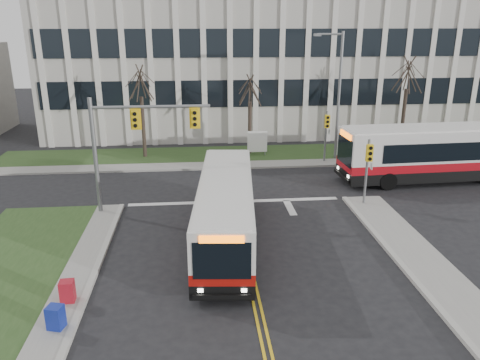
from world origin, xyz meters
name	(u,v)px	position (x,y,z in m)	size (l,w,h in m)	color
ground	(250,274)	(0.00, 0.00, 0.00)	(120.00, 120.00, 0.00)	black
sidewalk_cross	(295,164)	(5.00, 15.20, 0.07)	(44.00, 1.60, 0.14)	#9E9B93
building_lawn	(288,153)	(5.00, 18.00, 0.06)	(44.00, 5.00, 0.12)	#2B471E
office_building	(267,63)	(5.00, 30.00, 6.00)	(40.00, 16.00, 12.00)	#B5B2A7
mast_arm_signal	(126,135)	(-5.62, 7.16, 4.26)	(6.11, 0.38, 6.20)	slate
signal_pole_near	(368,163)	(7.20, 6.90, 2.50)	(0.34, 0.39, 3.80)	slate
signal_pole_far	(326,129)	(7.20, 15.40, 2.50)	(0.34, 0.39, 3.80)	slate
streetlight	(337,90)	(8.03, 16.20, 5.19)	(2.15, 0.25, 9.20)	slate
directory_sign	(257,142)	(2.50, 17.50, 1.17)	(1.50, 0.12, 2.00)	slate
tree_left	(140,84)	(-6.00, 18.00, 5.51)	(1.80, 1.80, 7.70)	#42352B
tree_mid	(250,91)	(2.00, 18.20, 4.88)	(1.80, 1.80, 6.82)	#42352B
tree_right	(408,76)	(14.00, 18.00, 5.91)	(1.80, 1.80, 8.25)	#42352B
bus_main	(226,212)	(-0.78, 3.24, 1.46)	(2.38, 10.97, 2.93)	silver
bus_cross	(442,154)	(13.60, 10.85, 1.74)	(2.83, 13.07, 3.48)	silver
newspaper_box_blue	(56,319)	(-6.80, -3.10, 0.47)	(0.50, 0.45, 0.95)	navy
newspaper_box_red	(68,293)	(-6.82, -1.52, 0.47)	(0.50, 0.45, 0.95)	maroon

